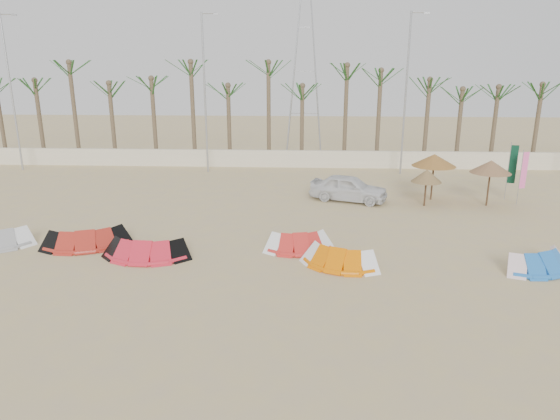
# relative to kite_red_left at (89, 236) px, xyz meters

# --- Properties ---
(ground) EXTENTS (120.00, 120.00, 0.00)m
(ground) POSITION_rel_kite_red_left_xyz_m (8.34, -4.59, -0.42)
(ground) COLOR tan
(ground) RESTS_ON ground
(boundary_wall) EXTENTS (60.00, 0.30, 1.30)m
(boundary_wall) POSITION_rel_kite_red_left_xyz_m (8.34, 17.41, 0.23)
(boundary_wall) COLOR beige
(boundary_wall) RESTS_ON ground
(palm_line) EXTENTS (52.00, 4.00, 7.70)m
(palm_line) POSITION_rel_kite_red_left_xyz_m (9.01, 18.91, 6.02)
(palm_line) COLOR brown
(palm_line) RESTS_ON ground
(lamp_a) EXTENTS (1.25, 0.14, 11.00)m
(lamp_a) POSITION_rel_kite_red_left_xyz_m (-11.62, 15.41, 5.35)
(lamp_a) COLOR #A5A8AD
(lamp_a) RESTS_ON ground
(lamp_b) EXTENTS (1.25, 0.14, 11.00)m
(lamp_b) POSITION_rel_kite_red_left_xyz_m (2.38, 15.41, 5.35)
(lamp_b) COLOR #A5A8AD
(lamp_b) RESTS_ON ground
(lamp_c) EXTENTS (1.25, 0.14, 11.00)m
(lamp_c) POSITION_rel_kite_red_left_xyz_m (16.38, 15.41, 5.35)
(lamp_c) COLOR #A5A8AD
(lamp_c) RESTS_ON ground
(pylon) EXTENTS (3.00, 3.00, 14.00)m
(pylon) POSITION_rel_kite_red_left_xyz_m (9.34, 23.41, -0.42)
(pylon) COLOR #A5A8AD
(pylon) RESTS_ON ground
(kite_red_left) EXTENTS (3.95, 2.54, 0.90)m
(kite_red_left) POSITION_rel_kite_red_left_xyz_m (0.00, 0.00, 0.00)
(kite_red_left) COLOR #AA261A
(kite_red_left) RESTS_ON ground
(kite_red_mid) EXTENTS (3.59, 1.64, 0.90)m
(kite_red_mid) POSITION_rel_kite_red_left_xyz_m (2.98, -1.15, -0.00)
(kite_red_mid) COLOR red
(kite_red_mid) RESTS_ON ground
(kite_red_right) EXTENTS (3.11, 1.95, 0.90)m
(kite_red_right) POSITION_rel_kite_red_left_xyz_m (9.26, -0.05, -0.01)
(kite_red_right) COLOR red
(kite_red_right) RESTS_ON ground
(kite_orange) EXTENTS (3.46, 2.43, 0.90)m
(kite_orange) POSITION_rel_kite_red_left_xyz_m (10.82, -1.71, -0.00)
(kite_orange) COLOR orange
(kite_orange) RESTS_ON ground
(kite_blue) EXTENTS (3.41, 2.46, 0.90)m
(kite_blue) POSITION_rel_kite_red_left_xyz_m (18.54, -1.74, -0.00)
(kite_blue) COLOR blue
(kite_blue) RESTS_ON ground
(parasol_left) EXTENTS (2.53, 2.53, 2.69)m
(parasol_left) POSITION_rel_kite_red_left_xyz_m (16.87, 8.41, 1.92)
(parasol_left) COLOR #4C331E
(parasol_left) RESTS_ON ground
(parasol_mid) EXTENTS (1.68, 1.68, 2.07)m
(parasol_mid) POSITION_rel_kite_red_left_xyz_m (16.18, 7.04, 1.29)
(parasol_mid) COLOR #4C331E
(parasol_mid) RESTS_ON ground
(parasol_right) EXTENTS (2.22, 2.22, 2.58)m
(parasol_right) POSITION_rel_kite_red_left_xyz_m (19.67, 7.24, 1.80)
(parasol_right) COLOR #4C331E
(parasol_right) RESTS_ON ground
(flag_pink) EXTENTS (0.44, 0.17, 3.17)m
(flag_pink) POSITION_rel_kite_red_left_xyz_m (21.61, 7.53, 1.46)
(flag_pink) COLOR #A5A8AD
(flag_pink) RESTS_ON ground
(flag_green) EXTENTS (0.45, 0.11, 3.40)m
(flag_green) POSITION_rel_kite_red_left_xyz_m (21.35, 8.61, 1.59)
(flag_green) COLOR #A5A8AD
(flag_green) RESTS_ON ground
(car) EXTENTS (4.78, 3.15, 1.51)m
(car) POSITION_rel_kite_red_left_xyz_m (12.00, 7.91, 0.34)
(car) COLOR silver
(car) RESTS_ON ground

